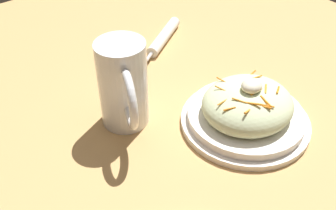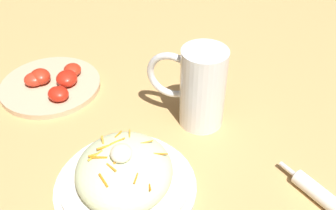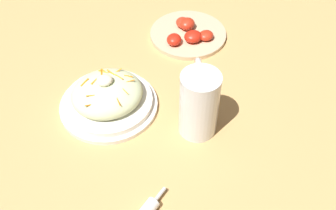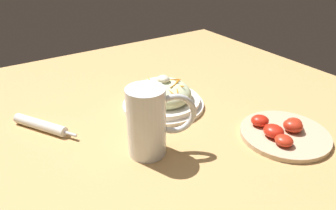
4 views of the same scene
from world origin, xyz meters
name	(u,v)px [view 2 (image 2 of 4)]	position (x,y,z in m)	size (l,w,h in m)	color
ground_plane	(167,137)	(0.00, 0.00, 0.00)	(1.43, 1.43, 0.00)	tan
salad_plate	(125,176)	(0.12, -0.08, 0.03)	(0.24, 0.24, 0.10)	white
beer_mug	(200,90)	(-0.04, 0.07, 0.08)	(0.10, 0.15, 0.16)	white
napkin_roll	(336,207)	(0.19, 0.25, 0.01)	(0.18, 0.12, 0.03)	white
tomato_plate	(52,84)	(-0.17, -0.24, 0.01)	(0.22, 0.22, 0.04)	#D1B28E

